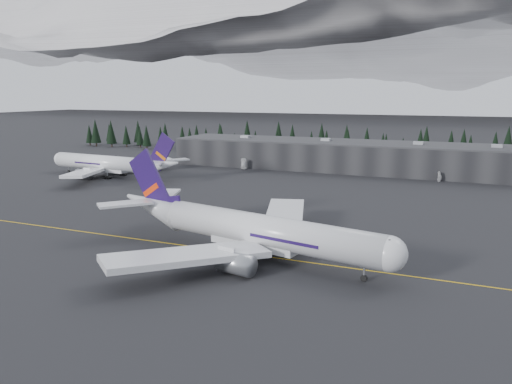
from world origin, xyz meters
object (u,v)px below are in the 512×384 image
at_px(jet_main, 243,228).
at_px(gse_vehicle_a, 244,168).
at_px(terminal, 347,156).
at_px(gse_vehicle_b, 439,180).
at_px(jet_parked, 112,164).

xyz_separation_m(jet_main, gse_vehicle_a, (-49.59, 109.57, -5.22)).
distance_m(terminal, gse_vehicle_a, 46.87).
bearing_deg(gse_vehicle_b, terminal, -132.30).
relative_size(jet_main, gse_vehicle_a, 13.85).
bearing_deg(terminal, jet_main, -87.02).
distance_m(terminal, gse_vehicle_b, 44.12).
relative_size(terminal, gse_vehicle_a, 31.32).
height_order(jet_parked, gse_vehicle_a, jet_parked).
xyz_separation_m(jet_main, jet_parked, (-90.65, 69.87, -0.49)).
bearing_deg(jet_main, gse_vehicle_b, 84.61).
bearing_deg(gse_vehicle_a, terminal, 12.36).
relative_size(terminal, gse_vehicle_b, 38.92).
height_order(jet_main, gse_vehicle_a, jet_main).
distance_m(terminal, jet_parked, 101.87).
distance_m(gse_vehicle_a, gse_vehicle_b, 83.17).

